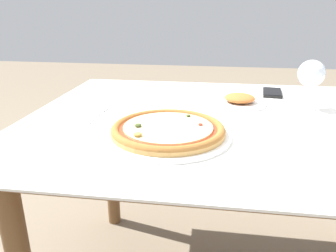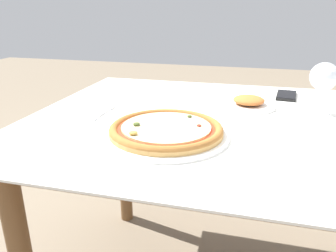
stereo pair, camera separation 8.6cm
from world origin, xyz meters
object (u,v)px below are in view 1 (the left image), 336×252
object	(u,v)px
wine_glass_far_left	(311,74)
cell_phone	(272,92)
fork	(98,114)
side_plate	(240,101)
pizza_plate	(168,131)
dining_table	(240,143)

from	to	relation	value
wine_glass_far_left	cell_phone	xyz separation A→B (m)	(-0.08, 0.19, -0.11)
fork	side_plate	xyz separation A→B (m)	(0.46, 0.18, 0.01)
wine_glass_far_left	side_plate	size ratio (longest dim) A/B	0.91
pizza_plate	side_plate	xyz separation A→B (m)	(0.21, 0.33, -0.00)
fork	side_plate	bearing A→B (deg)	21.80
dining_table	cell_phone	size ratio (longest dim) A/B	8.88
fork	cell_phone	world-z (taller)	cell_phone
dining_table	pizza_plate	size ratio (longest dim) A/B	4.01
dining_table	cell_phone	world-z (taller)	cell_phone
wine_glass_far_left	side_plate	distance (m)	0.24
dining_table	cell_phone	bearing A→B (deg)	67.15
wine_glass_far_left	cell_phone	world-z (taller)	wine_glass_far_left
dining_table	side_plate	distance (m)	0.18
wine_glass_far_left	side_plate	xyz separation A→B (m)	(-0.22, 0.02, -0.10)
dining_table	fork	size ratio (longest dim) A/B	7.95
cell_phone	pizza_plate	bearing A→B (deg)	-124.27
fork	side_plate	size ratio (longest dim) A/B	0.93
fork	wine_glass_far_left	xyz separation A→B (m)	(0.68, 0.17, 0.11)
pizza_plate	cell_phone	size ratio (longest dim) A/B	2.22
pizza_plate	wine_glass_far_left	distance (m)	0.54
wine_glass_far_left	cell_phone	distance (m)	0.24
pizza_plate	fork	size ratio (longest dim) A/B	1.98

